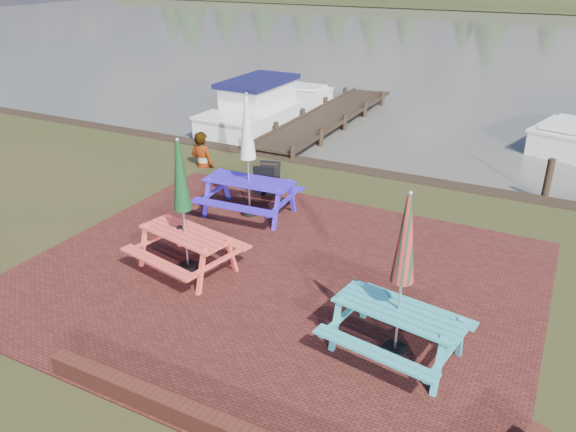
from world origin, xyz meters
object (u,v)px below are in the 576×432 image
at_px(picnic_table_blue, 249,175).
at_px(chalkboard, 267,179).
at_px(picnic_table_teal, 399,302).
at_px(person, 201,132).
at_px(boat_jetty, 267,108).
at_px(picnic_table_red, 185,227).
at_px(jetty, 327,117).

height_order(picnic_table_blue, chalkboard, picnic_table_blue).
bearing_deg(picnic_table_teal, person, 152.37).
bearing_deg(boat_jetty, picnic_table_teal, -51.58).
distance_m(boat_jetty, person, 5.43).
bearing_deg(picnic_table_teal, picnic_table_red, -179.07).
bearing_deg(jetty, boat_jetty, -162.11).
height_order(picnic_table_red, picnic_table_blue, picnic_table_blue).
bearing_deg(person, jetty, -98.47).
bearing_deg(picnic_table_teal, chalkboard, 145.47).
distance_m(picnic_table_red, jetty, 10.96).
relative_size(picnic_table_red, person, 1.28).
bearing_deg(boat_jetty, person, -78.99).
distance_m(picnic_table_red, person, 5.68).
xyz_separation_m(picnic_table_blue, jetty, (-1.68, 8.14, -0.84)).
height_order(chalkboard, boat_jetty, boat_jetty).
bearing_deg(picnic_table_blue, person, 138.91).
xyz_separation_m(picnic_table_teal, picnic_table_red, (-4.15, 0.61, -0.01)).
relative_size(picnic_table_teal, jetty, 0.28).
bearing_deg(picnic_table_teal, picnic_table_blue, 152.87).
bearing_deg(person, boat_jetty, -78.12).
distance_m(picnic_table_blue, boat_jetty, 8.37).
height_order(picnic_table_teal, person, picnic_table_teal).
xyz_separation_m(picnic_table_red, boat_jetty, (-3.95, 10.11, -0.52)).
bearing_deg(picnic_table_red, picnic_table_blue, 106.68).
relative_size(jetty, boat_jetty, 1.41).
xyz_separation_m(jetty, boat_jetty, (-2.03, -0.66, 0.24)).
height_order(chalkboard, jetty, chalkboard).
bearing_deg(chalkboard, person, 141.17).
xyz_separation_m(jetty, person, (-1.13, -5.97, 0.86)).
distance_m(picnic_table_teal, person, 8.99).
xyz_separation_m(picnic_table_teal, jetty, (-6.07, 11.37, -0.77)).
bearing_deg(jetty, person, -100.68).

